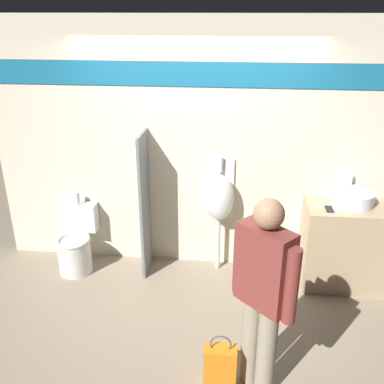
{
  "coord_description": "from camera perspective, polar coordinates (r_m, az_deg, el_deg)",
  "views": [
    {
      "loc": [
        0.42,
        -3.73,
        2.74
      ],
      "look_at": [
        0.0,
        0.17,
        1.05
      ],
      "focal_mm": 40.0,
      "sensor_mm": 36.0,
      "label": 1
    }
  ],
  "objects": [
    {
      "name": "shopping_bag",
      "position": [
        3.56,
        3.74,
        -22.29
      ],
      "size": [
        0.25,
        0.14,
        0.51
      ],
      "color": "orange",
      "rests_on": "ground_plane"
    },
    {
      "name": "urinal_near_counter",
      "position": [
        4.58,
        3.68,
        -0.77
      ],
      "size": [
        0.31,
        0.25,
        1.31
      ],
      "color": "silver",
      "rests_on": "ground_plane"
    },
    {
      "name": "display_wall",
      "position": [
        4.56,
        0.58,
        5.74
      ],
      "size": [
        4.43,
        0.07,
        2.7
      ],
      "color": "beige",
      "rests_on": "ground_plane"
    },
    {
      "name": "cell_phone",
      "position": [
        4.43,
        17.82,
        -2.17
      ],
      "size": [
        0.07,
        0.14,
        0.01
      ],
      "color": "black",
      "rests_on": "sink_counter"
    },
    {
      "name": "divider_near_counter",
      "position": [
        4.62,
        -6.29,
        -1.73
      ],
      "size": [
        0.03,
        0.43,
        1.59
      ],
      "color": "slate",
      "rests_on": "ground_plane"
    },
    {
      "name": "sink_basin",
      "position": [
        4.61,
        20.63,
        -0.71
      ],
      "size": [
        0.41,
        0.41,
        0.28
      ],
      "color": "silver",
      "rests_on": "sink_counter"
    },
    {
      "name": "person_in_vest",
      "position": [
        3.16,
        9.41,
        -12.94
      ],
      "size": [
        0.44,
        0.41,
        1.61
      ],
      "rotation": [
        0.0,
        0.0,
        2.39
      ],
      "color": "gray",
      "rests_on": "ground_plane"
    },
    {
      "name": "toilet",
      "position": [
        5.0,
        -15.2,
        -6.74
      ],
      "size": [
        0.39,
        0.54,
        0.86
      ],
      "color": "silver",
      "rests_on": "ground_plane"
    },
    {
      "name": "sink_counter",
      "position": [
        4.8,
        20.47,
        -6.74
      ],
      "size": [
        1.01,
        0.53,
        0.91
      ],
      "color": "tan",
      "rests_on": "ground_plane"
    },
    {
      "name": "ground_plane",
      "position": [
        4.65,
        -0.23,
        -12.82
      ],
      "size": [
        16.0,
        16.0,
        0.0
      ],
      "primitive_type": "plane",
      "color": "gray"
    }
  ]
}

